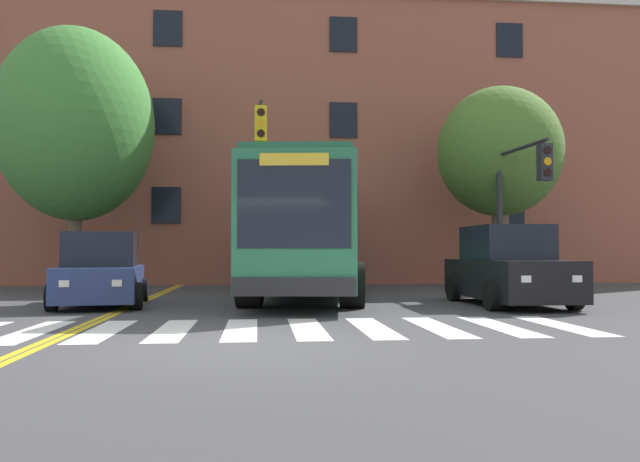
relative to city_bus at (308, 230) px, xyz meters
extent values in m
plane|color=#424244|center=(-1.81, -9.01, -1.89)|extent=(120.00, 120.00, 0.00)
cube|color=white|center=(-4.98, -7.28, -1.89)|extent=(0.54, 2.98, 0.01)
cube|color=white|center=(-3.88, -7.28, -1.89)|extent=(0.54, 2.98, 0.01)
cube|color=white|center=(-2.78, -7.29, -1.89)|extent=(0.54, 2.98, 0.01)
cube|color=white|center=(-1.69, -7.29, -1.89)|extent=(0.54, 2.98, 0.01)
cube|color=white|center=(-0.59, -7.29, -1.89)|extent=(0.54, 2.98, 0.01)
cube|color=white|center=(0.51, -7.29, -1.89)|extent=(0.54, 2.98, 0.01)
cube|color=white|center=(1.60, -7.29, -1.89)|extent=(0.54, 2.98, 0.01)
cube|color=white|center=(2.70, -7.29, -1.89)|extent=(0.54, 2.98, 0.01)
cube|color=white|center=(3.80, -7.29, -1.89)|extent=(0.54, 2.98, 0.01)
cube|color=gold|center=(-4.45, 6.71, -1.89)|extent=(0.12, 36.00, 0.01)
cube|color=gold|center=(-4.29, 6.71, -1.89)|extent=(0.12, 36.00, 0.01)
cube|color=#28704C|center=(0.00, 0.03, -0.03)|extent=(3.86, 11.72, 2.86)
cube|color=black|center=(1.22, -0.13, 0.25)|extent=(1.36, 10.51, 1.03)
cube|color=black|center=(-1.21, 0.18, 0.25)|extent=(1.36, 10.51, 1.03)
cube|color=black|center=(-0.72, -5.69, 0.31)|extent=(2.18, 0.30, 1.72)
cube|color=yellow|center=(-0.72, -5.70, 1.17)|extent=(1.33, 0.20, 0.24)
cube|color=#232326|center=(-0.73, -5.72, -1.28)|extent=(2.38, 0.40, 0.36)
cube|color=#246444|center=(0.00, 0.03, 1.48)|extent=(3.66, 11.25, 0.16)
cylinder|color=black|center=(0.71, -3.66, -1.37)|extent=(0.69, 1.10, 1.04)
cylinder|color=black|center=(-1.60, -3.37, -1.37)|extent=(0.69, 1.10, 1.04)
cylinder|color=black|center=(1.48, 2.45, -1.37)|extent=(0.69, 1.10, 1.04)
cylinder|color=black|center=(-0.82, 2.74, -1.37)|extent=(0.69, 1.10, 1.04)
cube|color=navy|center=(-5.07, -2.50, -1.34)|extent=(2.17, 3.91, 0.76)
cube|color=black|center=(-5.08, -2.47, -0.56)|extent=(1.79, 2.23, 0.80)
cube|color=white|center=(-4.33, -4.31, -1.27)|extent=(0.20, 0.06, 0.14)
cube|color=white|center=(-5.35, -4.44, -1.27)|extent=(0.20, 0.06, 0.14)
cylinder|color=black|center=(-4.06, -3.54, -1.59)|extent=(0.29, 0.62, 0.60)
cylinder|color=black|center=(-5.81, -3.76, -1.59)|extent=(0.29, 0.62, 0.60)
cylinder|color=black|center=(-4.34, -1.25, -1.59)|extent=(0.29, 0.62, 0.60)
cylinder|color=black|center=(-6.09, -1.47, -1.59)|extent=(0.29, 0.62, 0.60)
cube|color=black|center=(4.55, -3.24, -1.26)|extent=(1.82, 4.42, 0.90)
cube|color=black|center=(4.55, -3.11, -0.40)|extent=(1.63, 2.13, 0.82)
cube|color=white|center=(5.08, -5.47, -1.17)|extent=(0.20, 0.04, 0.14)
cube|color=white|center=(4.00, -5.47, -1.17)|extent=(0.20, 0.04, 0.14)
cylinder|color=black|center=(5.46, -4.62, -1.56)|extent=(0.22, 0.66, 0.66)
cylinder|color=black|center=(3.62, -4.61, -1.56)|extent=(0.22, 0.66, 0.66)
cylinder|color=black|center=(5.47, -1.88, -1.56)|extent=(0.22, 0.66, 0.66)
cylinder|color=black|center=(3.63, -1.87, -1.56)|extent=(0.22, 0.66, 0.66)
cylinder|color=#28282D|center=(6.12, 1.19, 0.46)|extent=(0.16, 0.16, 4.69)
cylinder|color=#28282D|center=(6.22, -0.24, 2.41)|extent=(0.31, 2.88, 0.11)
cube|color=#28282D|center=(6.31, -1.53, 1.81)|extent=(0.36, 0.30, 1.00)
cylinder|color=black|center=(6.32, -1.68, 2.11)|extent=(0.22, 0.05, 0.22)
cylinder|color=orange|center=(6.32, -1.68, 1.81)|extent=(0.22, 0.05, 0.22)
cylinder|color=black|center=(6.32, -1.68, 1.51)|extent=(0.22, 0.05, 0.22)
cylinder|color=#28282D|center=(-1.44, 2.96, 1.02)|extent=(0.16, 0.16, 5.81)
cylinder|color=#28282D|center=(-1.39, 1.39, 3.61)|extent=(0.20, 3.13, 0.11)
cube|color=yellow|center=(-1.35, -0.02, 3.01)|extent=(0.35, 0.29, 1.00)
cylinder|color=black|center=(-1.34, -0.17, 3.31)|extent=(0.22, 0.04, 0.22)
cylinder|color=orange|center=(-1.34, -0.17, 3.01)|extent=(0.22, 0.04, 0.22)
cylinder|color=black|center=(-1.34, -0.17, 2.71)|extent=(0.22, 0.04, 0.22)
cylinder|color=brown|center=(6.93, 3.17, -0.47)|extent=(0.58, 0.58, 2.84)
ellipsoid|color=#4C752D|center=(6.93, 3.17, 2.85)|extent=(5.88, 6.19, 4.47)
cylinder|color=brown|center=(-7.26, 2.94, -0.53)|extent=(0.45, 0.45, 2.73)
ellipsoid|color=#428438|center=(-7.26, 2.94, 3.48)|extent=(6.25, 6.45, 6.21)
cube|color=#9E5642|center=(1.93, 11.48, 4.22)|extent=(34.21, 9.68, 12.23)
cube|color=black|center=(-4.91, 6.61, 1.17)|extent=(1.10, 0.06, 1.40)
cube|color=black|center=(1.93, 6.61, 1.17)|extent=(1.10, 0.06, 1.40)
cube|color=black|center=(8.77, 6.61, 1.17)|extent=(1.10, 0.06, 1.40)
cube|color=black|center=(-4.91, 6.61, 4.59)|extent=(1.10, 0.06, 1.40)
cube|color=black|center=(1.93, 6.61, 4.59)|extent=(1.10, 0.06, 1.40)
cube|color=black|center=(8.77, 6.61, 4.59)|extent=(1.10, 0.06, 1.40)
cube|color=black|center=(-4.91, 6.61, 8.01)|extent=(1.10, 0.06, 1.40)
cube|color=black|center=(1.93, 6.61, 8.01)|extent=(1.10, 0.06, 1.40)
cube|color=black|center=(8.77, 6.61, 8.01)|extent=(1.10, 0.06, 1.40)
camera|label=1|loc=(-1.41, -17.63, -0.61)|focal=35.00mm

